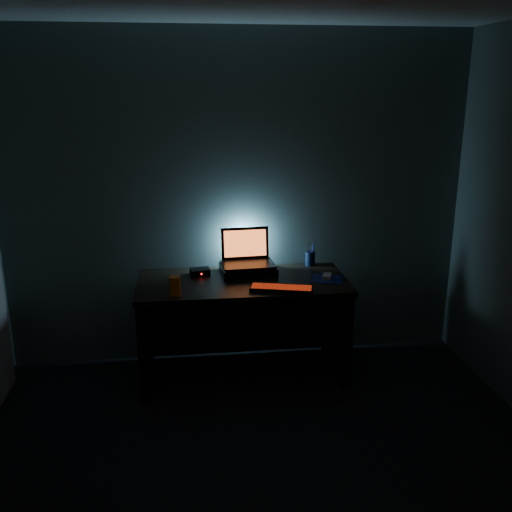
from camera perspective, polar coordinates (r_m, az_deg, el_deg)
The scene contains 10 objects.
room at distance 2.41m, azimuth 2.50°, elevation -3.64°, with size 3.50×4.00×2.50m.
desk at distance 4.23m, azimuth -1.40°, elevation -5.51°, with size 1.50×0.70×0.75m.
riser at distance 4.23m, azimuth -0.80°, elevation -1.34°, with size 0.40×0.30×0.06m, color black.
laptop at distance 4.25m, azimuth -0.92°, elevation 0.02°, with size 0.40×0.31×0.26m.
keyboard at distance 3.89m, azimuth 2.56°, elevation -3.26°, with size 0.45×0.24×0.03m.
mousepad at distance 4.14m, azimuth 7.10°, elevation -2.27°, with size 0.22×0.20×0.00m, color #0C1554.
mouse at distance 4.14m, azimuth 7.10°, elevation -2.05°, with size 0.06×0.10×0.03m, color #98999D.
pen_cup at distance 4.44m, azimuth 5.44°, elevation -0.24°, with size 0.08×0.08×0.11m, color black.
juice_glass at distance 3.82m, azimuth -8.10°, elevation -2.97°, with size 0.08×0.08×0.13m, color orange.
router at distance 4.22m, azimuth -5.63°, elevation -1.58°, with size 0.15×0.13×0.05m.
Camera 1 is at (-0.38, -2.23, 2.08)m, focal length 40.00 mm.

